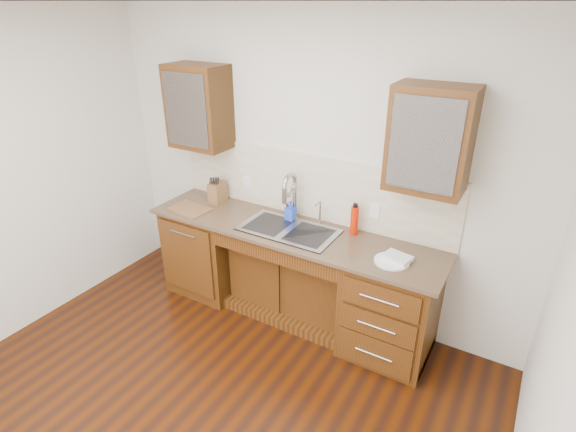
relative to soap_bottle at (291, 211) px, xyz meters
The scene contains 25 objects.
ground 1.91m from the soap_bottle, 87.00° to the right, with size 4.00×3.50×0.10m, color #3C1603.
wall_back 0.41m from the soap_bottle, 68.54° to the left, with size 4.00×0.10×2.70m, color silver.
wall_right 2.68m from the soap_bottle, 36.67° to the right, with size 0.10×3.50×2.70m, color silver.
base_cabinet_left 1.04m from the soap_bottle, behind, with size 0.70×0.62×0.88m, color #593014.
base_cabinet_center 0.66m from the soap_bottle, 34.92° to the right, with size 1.20×0.44×0.70m, color #593014.
base_cabinet_right 1.19m from the soap_bottle, ahead, with size 0.70×0.62×0.88m, color #593014.
countertop 0.21m from the soap_bottle, 62.96° to the right, with size 2.70×0.65×0.03m, color #84705B.
backsplash 0.27m from the soap_bottle, 61.10° to the left, with size 2.70×0.02×0.59m, color beige.
sink 0.27m from the soap_bottle, 64.95° to the right, with size 0.84×0.46×0.19m, color #9E9EA5.
faucet 0.12m from the soap_bottle, 75.65° to the left, with size 0.04×0.04×0.40m, color #999993.
filter_tap 0.27m from the soap_bottle, 13.22° to the left, with size 0.02×0.02×0.24m, color #999993.
upper_cabinet_left 1.27m from the soap_bottle, behind, with size 0.55×0.34×0.75m, color #593014.
upper_cabinet_right 1.40m from the soap_bottle, ahead, with size 0.55×0.34×0.75m, color #593014.
outlet_left 0.59m from the soap_bottle, 166.33° to the left, with size 0.08×0.01×0.12m, color white.
outlet_right 0.76m from the soap_bottle, 10.65° to the left, with size 0.08×0.01×0.12m, color white.
soap_bottle is the anchor object (origin of this frame).
water_bottle 0.60m from the soap_bottle, ahead, with size 0.07×0.07×0.25m, color red.
plate 1.05m from the soap_bottle, 12.83° to the right, with size 0.27×0.27×0.01m, color white.
dish_towel 1.07m from the soap_bottle, 10.78° to the right, with size 0.20×0.15×0.03m, color silver.
knife_block 0.82m from the soap_bottle, behind, with size 0.11×0.18×0.20m, color brown.
cutting_board 0.98m from the soap_bottle, 162.35° to the right, with size 0.38×0.26×0.02m, color olive.
cup_left_a 1.30m from the soap_bottle, behind, with size 0.12×0.12×0.10m, color white.
cup_left_b 1.12m from the soap_bottle, behind, with size 0.10×0.10×0.09m, color silver.
cup_right_a 1.32m from the soap_bottle, ahead, with size 0.12×0.12×0.09m, color silver.
cup_right_b 1.50m from the soap_bottle, ahead, with size 0.10×0.10×0.10m, color white.
Camera 1 is at (1.74, -1.56, 2.70)m, focal length 28.00 mm.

